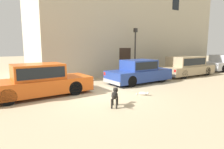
# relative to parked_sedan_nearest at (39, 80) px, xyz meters

# --- Properties ---
(ground_plane) EXTENTS (80.00, 80.00, 0.00)m
(ground_plane) POSITION_rel_parked_sedan_nearest_xyz_m (2.30, -1.56, -0.72)
(ground_plane) COLOR tan
(parked_sedan_nearest) EXTENTS (4.73, 1.74, 1.46)m
(parked_sedan_nearest) POSITION_rel_parked_sedan_nearest_xyz_m (0.00, 0.00, 0.00)
(parked_sedan_nearest) COLOR #D15619
(parked_sedan_nearest) RESTS_ON ground_plane
(parked_sedan_second) EXTENTS (4.27, 1.71, 1.41)m
(parked_sedan_second) POSITION_rel_parked_sedan_nearest_xyz_m (5.87, -0.11, -0.02)
(parked_sedan_second) COLOR navy
(parked_sedan_second) RESTS_ON ground_plane
(parked_sedan_third) EXTENTS (4.80, 1.95, 1.47)m
(parked_sedan_third) POSITION_rel_parked_sedan_nearest_xyz_m (10.73, -0.05, 0.05)
(parked_sedan_third) COLOR tan
(parked_sedan_third) RESTS_ON ground_plane
(parked_sedan_fourth) EXTENTS (4.81, 1.98, 1.45)m
(parked_sedan_fourth) POSITION_rel_parked_sedan_nearest_xyz_m (16.41, -0.00, -0.00)
(parked_sedan_fourth) COLOR #B2B5BA
(parked_sedan_fourth) RESTS_ON ground_plane
(apartment_block) EXTENTS (17.87, 6.27, 9.00)m
(apartment_block) POSITION_rel_parked_sedan_nearest_xyz_m (9.79, 6.02, 3.78)
(apartment_block) COLOR #BCB299
(apartment_block) RESTS_ON ground_plane
(stray_dog_spotted) EXTENTS (0.71, 0.83, 0.68)m
(stray_dog_spotted) POSITION_rel_parked_sedan_nearest_xyz_m (1.96, -3.12, -0.27)
(stray_dog_spotted) COLOR black
(stray_dog_spotted) RESTS_ON ground_plane
(stray_cat) EXTENTS (0.45, 0.57, 0.17)m
(stray_cat) POSITION_rel_parked_sedan_nearest_xyz_m (3.98, -2.53, -0.64)
(stray_cat) COLOR beige
(stray_cat) RESTS_ON ground_plane
(street_lamp) EXTENTS (0.22, 0.22, 3.52)m
(street_lamp) POSITION_rel_parked_sedan_nearest_xyz_m (7.26, 1.89, 1.56)
(street_lamp) COLOR #2D2B28
(street_lamp) RESTS_ON ground_plane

